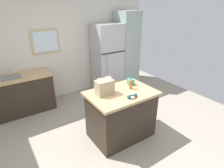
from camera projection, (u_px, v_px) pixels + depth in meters
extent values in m
plane|color=#9E9384|center=(116.00, 143.00, 3.40)|extent=(6.14, 6.14, 0.00)
cube|color=silver|center=(61.00, 47.00, 4.79)|extent=(5.11, 0.10, 2.67)
cube|color=#CCB78C|center=(45.00, 41.00, 4.47)|extent=(0.68, 0.04, 0.60)
cube|color=white|center=(46.00, 42.00, 4.46)|extent=(0.56, 0.02, 0.48)
cube|color=#33281E|center=(121.00, 115.00, 3.46)|extent=(1.12, 0.75, 0.87)
cube|color=tan|center=(121.00, 93.00, 3.28)|extent=(1.20, 0.83, 0.05)
cube|color=#B7B7BC|center=(107.00, 58.00, 5.23)|extent=(0.76, 0.64, 1.88)
cube|color=black|center=(114.00, 53.00, 4.90)|extent=(0.75, 0.01, 0.02)
cylinder|color=#B7B7BC|center=(108.00, 69.00, 4.94)|extent=(0.02, 0.02, 0.84)
cube|color=#9EB2A8|center=(127.00, 50.00, 5.52)|extent=(0.57, 0.61, 2.18)
cube|color=#33281E|center=(24.00, 94.00, 4.29)|extent=(1.25, 0.60, 0.85)
cube|color=tan|center=(20.00, 77.00, 4.11)|extent=(1.29, 0.64, 0.04)
cube|color=slate|center=(11.00, 80.00, 4.03)|extent=(0.40, 0.32, 0.14)
cylinder|color=#B7B7BC|center=(9.00, 72.00, 4.08)|extent=(0.03, 0.03, 0.18)
cylinder|color=#B7B7BC|center=(9.00, 69.00, 3.99)|extent=(0.02, 0.14, 0.02)
cube|color=tan|center=(105.00, 87.00, 3.16)|extent=(0.30, 0.19, 0.25)
torus|color=white|center=(100.00, 79.00, 3.05)|extent=(0.10, 0.10, 0.01)
torus|color=white|center=(108.00, 77.00, 3.13)|extent=(0.10, 0.10, 0.01)
cube|color=#388E66|center=(131.00, 82.00, 3.55)|extent=(0.15, 0.15, 0.11)
cylinder|color=#C66633|center=(131.00, 85.00, 3.37)|extent=(0.06, 0.06, 0.17)
cone|color=#C66633|center=(131.00, 80.00, 3.33)|extent=(0.05, 0.05, 0.03)
cylinder|color=blue|center=(131.00, 78.00, 3.32)|extent=(0.03, 0.03, 0.02)
torus|color=black|center=(132.00, 97.00, 3.08)|extent=(0.15, 0.15, 0.01)
sphere|color=#19666B|center=(135.00, 95.00, 3.11)|extent=(0.06, 0.06, 0.06)
sphere|color=#19666B|center=(129.00, 97.00, 3.04)|extent=(0.06, 0.06, 0.06)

